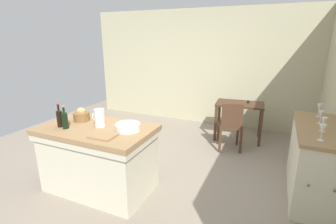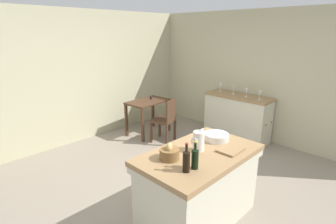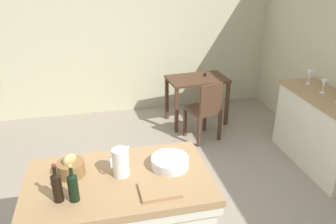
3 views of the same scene
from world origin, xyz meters
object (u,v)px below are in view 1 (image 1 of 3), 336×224
object	(u,v)px
wine_glass_far_left	(322,129)
wine_glass_middle	(321,115)
writing_desk	(239,109)
wooden_chair	(230,125)
wash_bowl	(128,127)
wine_glass_right	(320,108)
island_table	(99,156)
wine_bottle_amber	(60,118)
bread_basket	(82,116)
side_cabinet	(313,161)
wine_glass_left	(324,122)
cutting_board	(103,136)
pitcher	(100,118)
wine_bottle_dark	(65,119)

from	to	relation	value
wine_glass_far_left	wine_glass_middle	world-z (taller)	wine_glass_far_left
writing_desk	wooden_chair	world-z (taller)	wooden_chair
wash_bowl	wine_glass_right	bearing A→B (deg)	32.67
island_table	wine_glass_right	bearing A→B (deg)	29.39
wash_bowl	wine_bottle_amber	world-z (taller)	wine_bottle_amber
bread_basket	wine_glass_far_left	distance (m)	2.91
island_table	wine_bottle_amber	distance (m)	0.70
side_cabinet	wine_glass_left	size ratio (longest dim) A/B	8.12
writing_desk	wine_glass_left	world-z (taller)	wine_glass_left
side_cabinet	cutting_board	world-z (taller)	side_cabinet
wash_bowl	wine_glass_middle	distance (m)	2.42
island_table	wine_glass_middle	bearing A→B (deg)	23.81
pitcher	cutting_board	bearing A→B (deg)	-46.75
wooden_chair	wine_bottle_dark	bearing A→B (deg)	-128.76
island_table	wash_bowl	distance (m)	0.62
wine_bottle_amber	wine_glass_left	distance (m)	3.18
bread_basket	cutting_board	distance (m)	0.73
writing_desk	wine_glass_middle	world-z (taller)	wine_glass_middle
wine_glass_far_left	wine_glass_right	xyz separation A→B (m)	(0.08, 0.94, 0.00)
side_cabinet	wine_glass_left	xyz separation A→B (m)	(0.01, -0.16, 0.58)
cutting_board	side_cabinet	bearing A→B (deg)	28.11
wine_glass_right	wooden_chair	bearing A→B (deg)	160.26
pitcher	wine_bottle_amber	bearing A→B (deg)	-155.27
cutting_board	wine_bottle_dark	world-z (taller)	wine_bottle_dark
wine_bottle_amber	wine_glass_far_left	size ratio (longest dim) A/B	1.68
wine_bottle_dark	wine_glass_middle	bearing A→B (deg)	24.57
side_cabinet	wine_glass_left	world-z (taller)	wine_glass_left
wash_bowl	wine_glass_far_left	xyz separation A→B (m)	(2.10, 0.46, 0.13)
wine_glass_left	island_table	bearing A→B (deg)	-161.99
wash_bowl	wine_glass_left	xyz separation A→B (m)	(2.15, 0.77, 0.12)
bread_basket	wine_glass_middle	xyz separation A→B (m)	(2.94, 1.01, 0.10)
wine_glass_far_left	wine_glass_middle	bearing A→B (deg)	84.10
wash_bowl	wine_bottle_dark	distance (m)	0.80
wine_glass_left	writing_desk	bearing A→B (deg)	124.61
side_cabinet	pitcher	bearing A→B (deg)	-159.42
island_table	wine_bottle_dark	bearing A→B (deg)	-149.70
wine_bottle_dark	wine_glass_middle	size ratio (longest dim) A/B	1.70
side_cabinet	wooden_chair	xyz separation A→B (m)	(-1.21, 0.92, 0.02)
wash_bowl	wine_glass_left	world-z (taller)	wine_glass_left
cutting_board	wine_glass_far_left	distance (m)	2.38
wooden_chair	bread_basket	world-z (taller)	bread_basket
pitcher	wine_glass_right	size ratio (longest dim) A/B	1.48
pitcher	wine_glass_middle	distance (m)	2.79
bread_basket	pitcher	bearing A→B (deg)	-13.26
writing_desk	wine_glass_right	bearing A→B (deg)	-41.39
side_cabinet	island_table	bearing A→B (deg)	-158.80
pitcher	wine_glass_right	distance (m)	2.95
bread_basket	writing_desk	bearing A→B (deg)	53.27
cutting_board	wine_bottle_amber	size ratio (longest dim) A/B	0.97
wooden_chair	wine_bottle_amber	distance (m)	2.80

